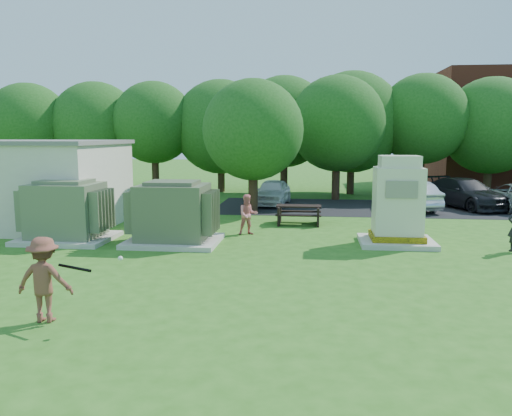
# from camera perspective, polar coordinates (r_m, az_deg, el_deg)

# --- Properties ---
(ground) EXTENTS (120.00, 120.00, 0.00)m
(ground) POSITION_cam_1_polar(r_m,az_deg,el_deg) (11.95, -2.22, -8.99)
(ground) COLOR #2D6619
(ground) RESTS_ON ground
(parking_strip) EXTENTS (20.00, 6.00, 0.01)m
(parking_strip) POSITION_cam_1_polar(r_m,az_deg,el_deg) (25.56, 18.33, -0.05)
(parking_strip) COLOR #232326
(parking_strip) RESTS_ON ground
(transformer_left) EXTENTS (3.00, 2.40, 2.07)m
(transformer_left) POSITION_cam_1_polar(r_m,az_deg,el_deg) (17.98, -20.85, -0.46)
(transformer_left) COLOR beige
(transformer_left) RESTS_ON ground
(transformer_right) EXTENTS (3.00, 2.40, 2.07)m
(transformer_right) POSITION_cam_1_polar(r_m,az_deg,el_deg) (16.61, -9.44, -0.72)
(transformer_right) COLOR beige
(transformer_right) RESTS_ON ground
(generator_cabinet) EXTENTS (2.38, 1.95, 2.90)m
(generator_cabinet) POSITION_cam_1_polar(r_m,az_deg,el_deg) (16.83, 15.89, 0.22)
(generator_cabinet) COLOR beige
(generator_cabinet) RESTS_ON ground
(picnic_table) EXTENTS (1.79, 1.34, 0.76)m
(picnic_table) POSITION_cam_1_polar(r_m,az_deg,el_deg) (20.05, 4.90, -0.50)
(picnic_table) COLOR black
(picnic_table) RESTS_ON ground
(batter) EXTENTS (1.10, 0.68, 1.65)m
(batter) POSITION_cam_1_polar(r_m,az_deg,el_deg) (10.43, -23.05, -7.53)
(batter) COLOR brown
(batter) RESTS_ON ground
(person_at_picnic) EXTENTS (0.85, 0.75, 1.46)m
(person_at_picnic) POSITION_cam_1_polar(r_m,az_deg,el_deg) (17.84, -0.92, -0.76)
(person_at_picnic) COLOR #E67A7B
(person_at_picnic) RESTS_ON ground
(car_white) EXTENTS (1.86, 3.95, 1.30)m
(car_white) POSITION_cam_1_polar(r_m,az_deg,el_deg) (25.58, 1.92, 1.84)
(car_white) COLOR white
(car_white) RESTS_ON ground
(car_silver_a) EXTENTS (2.63, 4.43, 1.38)m
(car_silver_a) POSITION_cam_1_polar(r_m,az_deg,el_deg) (25.09, 16.94, 1.44)
(car_silver_a) COLOR silver
(car_silver_a) RESTS_ON ground
(car_dark) EXTENTS (3.88, 5.33, 1.43)m
(car_dark) POSITION_cam_1_polar(r_m,az_deg,el_deg) (26.58, 22.74, 1.58)
(car_dark) COLOR black
(car_dark) RESTS_ON ground
(batting_equipment) EXTENTS (1.62, 0.39, 0.29)m
(batting_equipment) POSITION_cam_1_polar(r_m,az_deg,el_deg) (10.01, -19.87, -6.27)
(batting_equipment) COLOR black
(batting_equipment) RESTS_ON ground
(tree_row) EXTENTS (41.30, 13.30, 7.30)m
(tree_row) POSITION_cam_1_polar(r_m,az_deg,el_deg) (29.77, 6.64, 9.46)
(tree_row) COLOR #47301E
(tree_row) RESTS_ON ground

